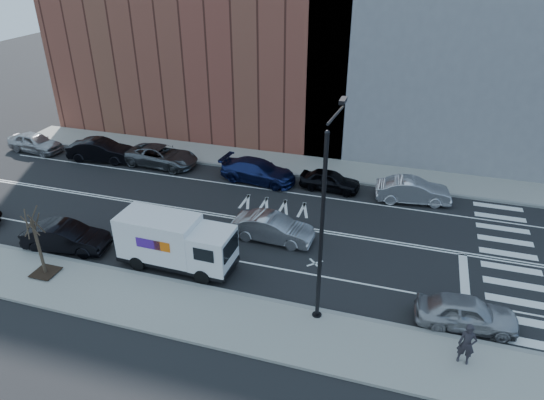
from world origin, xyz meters
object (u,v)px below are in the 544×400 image
Objects in this scene: far_parked_a at (35,142)px; far_parked_b at (101,150)px; driving_sedan at (273,228)px; pedestrian at (467,344)px; fedex_van at (175,242)px; near_parked_front at (466,312)px.

far_parked_b reaches higher than far_parked_a.
pedestrian is (10.10, -6.68, 0.32)m from driving_sedan.
far_parked_a is 0.91× the size of far_parked_b.
pedestrian is at bearing -9.75° from fedex_van.
far_parked_a is 23.45m from driving_sedan.
fedex_van is 1.34× the size of driving_sedan.
far_parked_a is 35.24m from pedestrian.
driving_sedan is (16.13, -7.04, -0.07)m from far_parked_b.
near_parked_front is at bearing -0.21° from fedex_van.
near_parked_front is at bearing 92.08° from pedestrian.
far_parked_b is at bearing 68.72° from driving_sedan.
driving_sedan is (22.36, -7.04, -0.02)m from far_parked_a.
pedestrian is at bearing -107.54° from far_parked_a.
pedestrian reaches higher than near_parked_front.
fedex_van is 1.42× the size of near_parked_front.
near_parked_front is at bearing -110.38° from driving_sedan.
far_parked_a is 34.52m from near_parked_front.
driving_sedan is 11.10m from near_parked_front.
pedestrian is at bearing 171.31° from near_parked_front.
near_parked_front is 2.35× the size of pedestrian.
driving_sedan reaches higher than near_parked_front.
near_parked_front is 2.42m from pedestrian.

